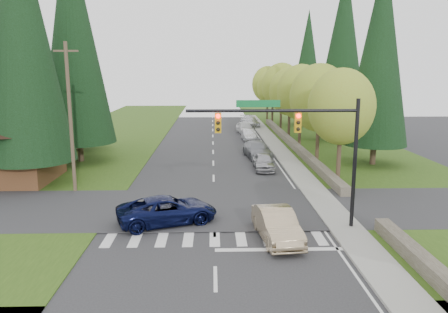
{
  "coord_description": "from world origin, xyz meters",
  "views": [
    {
      "loc": [
        -0.11,
        -17.14,
        8.19
      ],
      "look_at": [
        0.65,
        9.98,
        2.8
      ],
      "focal_mm": 35.0,
      "sensor_mm": 36.0,
      "label": 1
    }
  ],
  "objects_px": {
    "sedan_champagne": "(277,225)",
    "parked_car_a": "(264,162)",
    "suv_navy": "(167,210)",
    "parked_car_c": "(248,135)",
    "parked_car_b": "(257,150)",
    "parked_car_e": "(250,122)",
    "parked_car_d": "(245,128)"
  },
  "relations": [
    {
      "from": "sedan_champagne",
      "to": "parked_car_d",
      "type": "xyz_separation_m",
      "value": [
        1.16,
        36.58,
        0.01
      ]
    },
    {
      "from": "parked_car_c",
      "to": "sedan_champagne",
      "type": "bearing_deg",
      "value": -95.29
    },
    {
      "from": "suv_navy",
      "to": "parked_car_e",
      "type": "distance_m",
      "value": 41.41
    },
    {
      "from": "parked_car_b",
      "to": "suv_navy",
      "type": "bearing_deg",
      "value": -118.19
    },
    {
      "from": "parked_car_a",
      "to": "parked_car_e",
      "type": "height_order",
      "value": "parked_car_e"
    },
    {
      "from": "suv_navy",
      "to": "parked_car_d",
      "type": "bearing_deg",
      "value": -31.46
    },
    {
      "from": "parked_car_b",
      "to": "parked_car_e",
      "type": "relative_size",
      "value": 0.95
    },
    {
      "from": "suv_navy",
      "to": "parked_car_e",
      "type": "bearing_deg",
      "value": -31.37
    },
    {
      "from": "suv_navy",
      "to": "parked_car_d",
      "type": "distance_m",
      "value": 34.73
    },
    {
      "from": "suv_navy",
      "to": "parked_car_c",
      "type": "bearing_deg",
      "value": -33.73
    },
    {
      "from": "suv_navy",
      "to": "parked_car_d",
      "type": "height_order",
      "value": "parked_car_d"
    },
    {
      "from": "suv_navy",
      "to": "parked_car_b",
      "type": "bearing_deg",
      "value": -40.83
    },
    {
      "from": "sedan_champagne",
      "to": "suv_navy",
      "type": "height_order",
      "value": "sedan_champagne"
    },
    {
      "from": "parked_car_b",
      "to": "parked_car_c",
      "type": "relative_size",
      "value": 1.32
    },
    {
      "from": "parked_car_d",
      "to": "parked_car_c",
      "type": "bearing_deg",
      "value": -96.52
    },
    {
      "from": "parked_car_b",
      "to": "parked_car_e",
      "type": "xyz_separation_m",
      "value": [
        1.23,
        22.66,
        0.04
      ]
    },
    {
      "from": "parked_car_a",
      "to": "parked_car_d",
      "type": "height_order",
      "value": "parked_car_d"
    },
    {
      "from": "suv_navy",
      "to": "parked_car_c",
      "type": "xyz_separation_m",
      "value": [
        6.74,
        28.17,
        -0.1
      ]
    },
    {
      "from": "sedan_champagne",
      "to": "parked_car_a",
      "type": "bearing_deg",
      "value": 79.04
    },
    {
      "from": "parked_car_e",
      "to": "parked_car_c",
      "type": "bearing_deg",
      "value": -102.72
    },
    {
      "from": "suv_navy",
      "to": "parked_car_e",
      "type": "relative_size",
      "value": 0.98
    },
    {
      "from": "parked_car_a",
      "to": "parked_car_b",
      "type": "relative_size",
      "value": 0.78
    },
    {
      "from": "sedan_champagne",
      "to": "parked_car_a",
      "type": "height_order",
      "value": "sedan_champagne"
    },
    {
      "from": "parked_car_c",
      "to": "parked_car_d",
      "type": "distance_m",
      "value": 5.9
    },
    {
      "from": "parked_car_a",
      "to": "parked_car_c",
      "type": "bearing_deg",
      "value": 90.43
    },
    {
      "from": "sedan_champagne",
      "to": "parked_car_c",
      "type": "bearing_deg",
      "value": 81.22
    },
    {
      "from": "parked_car_d",
      "to": "parked_car_a",
      "type": "bearing_deg",
      "value": -96.52
    },
    {
      "from": "parked_car_d",
      "to": "parked_car_e",
      "type": "height_order",
      "value": "parked_car_e"
    },
    {
      "from": "sedan_champagne",
      "to": "parked_car_a",
      "type": "relative_size",
      "value": 1.15
    },
    {
      "from": "sedan_champagne",
      "to": "parked_car_d",
      "type": "bearing_deg",
      "value": 81.57
    },
    {
      "from": "sedan_champagne",
      "to": "parked_car_a",
      "type": "xyz_separation_m",
      "value": [
        1.16,
        15.26,
        -0.08
      ]
    },
    {
      "from": "sedan_champagne",
      "to": "suv_navy",
      "type": "bearing_deg",
      "value": 149.16
    }
  ]
}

